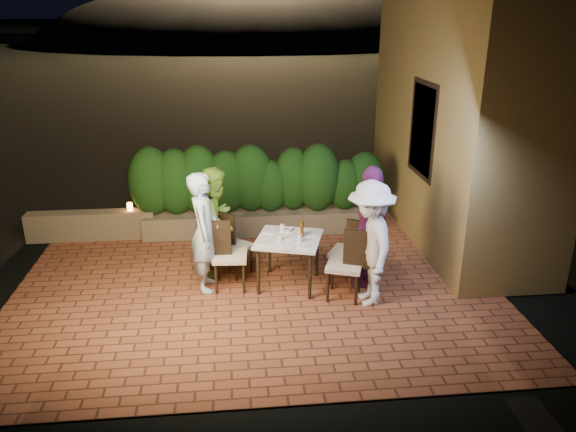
{
  "coord_description": "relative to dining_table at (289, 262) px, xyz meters",
  "views": [
    {
      "loc": [
        -0.3,
        -7.21,
        3.86
      ],
      "look_at": [
        0.48,
        0.28,
        1.05
      ],
      "focal_mm": 35.0,
      "sensor_mm": 36.0,
      "label": 1
    }
  ],
  "objects": [
    {
      "name": "ground",
      "position": [
        -0.48,
        -0.18,
        -0.4
      ],
      "size": [
        400.0,
        400.0,
        0.0
      ],
      "primitive_type": "plane",
      "color": "black",
      "rests_on": "ground"
    },
    {
      "name": "glass_se",
      "position": [
        0.18,
        0.09,
        0.43
      ],
      "size": [
        0.06,
        0.06,
        0.11
      ],
      "primitive_type": "cylinder",
      "color": "silver",
      "rests_on": "dining_table"
    },
    {
      "name": "window_pane",
      "position": [
        2.34,
        1.32,
        1.62
      ],
      "size": [
        0.08,
        1.0,
        1.4
      ],
      "primitive_type": "cube",
      "color": "black",
      "rests_on": "building_wall"
    },
    {
      "name": "diner_green",
      "position": [
        -1.03,
        0.63,
        0.45
      ],
      "size": [
        0.89,
        0.98,
        1.65
      ],
      "primitive_type": "imported",
      "rotation": [
        0.0,
        0.0,
        1.17
      ],
      "color": "#A2E146",
      "rests_on": "ground"
    },
    {
      "name": "building_wall",
      "position": [
        3.12,
        1.82,
        2.12
      ],
      "size": [
        1.6,
        5.0,
        5.0
      ],
      "primitive_type": "cube",
      "color": "#9F7F3E",
      "rests_on": "ground"
    },
    {
      "name": "plate_centre",
      "position": [
        0.01,
        0.02,
        0.38
      ],
      "size": [
        0.22,
        0.22,
        0.01
      ],
      "primitive_type": "cylinder",
      "color": "white",
      "rests_on": "dining_table"
    },
    {
      "name": "chair_right_back",
      "position": [
        0.87,
        0.02,
        0.13
      ],
      "size": [
        0.63,
        0.63,
        1.0
      ],
      "primitive_type": null,
      "rotation": [
        0.0,
        0.0,
        2.63
      ],
      "color": "black",
      "rests_on": "ground"
    },
    {
      "name": "hedge",
      "position": [
        -0.28,
        2.12,
        0.57
      ],
      "size": [
        4.0,
        0.7,
        1.1
      ],
      "primitive_type": null,
      "color": "#14380F",
      "rests_on": "planter"
    },
    {
      "name": "plate_ne",
      "position": [
        0.17,
        -0.31,
        0.38
      ],
      "size": [
        0.2,
        0.2,
        0.01
      ],
      "primitive_type": "cylinder",
      "color": "white",
      "rests_on": "dining_table"
    },
    {
      "name": "terrace_floor",
      "position": [
        -0.48,
        0.32,
        -0.45
      ],
      "size": [
        7.0,
        6.0,
        0.15
      ],
      "primitive_type": "cube",
      "color": "brown",
      "rests_on": "ground"
    },
    {
      "name": "beer_bottle",
      "position": [
        0.19,
        0.02,
        0.52
      ],
      "size": [
        0.06,
        0.06,
        0.29
      ],
      "primitive_type": null,
      "color": "#4B2E0C",
      "rests_on": "dining_table"
    },
    {
      "name": "chair_left_front",
      "position": [
        -0.85,
        0.03,
        0.14
      ],
      "size": [
        0.51,
        0.51,
        1.04
      ],
      "primitive_type": null,
      "rotation": [
        0.0,
        0.0,
        -0.06
      ],
      "color": "black",
      "rests_on": "ground"
    },
    {
      "name": "window_frame",
      "position": [
        2.33,
        1.32,
        1.62
      ],
      "size": [
        0.06,
        1.15,
        1.55
      ],
      "primitive_type": "cube",
      "color": "black",
      "rests_on": "building_wall"
    },
    {
      "name": "parapet",
      "position": [
        -3.28,
        2.12,
        -0.12
      ],
      "size": [
        2.2,
        0.3,
        0.5
      ],
      "primitive_type": "cube",
      "color": "brown",
      "rests_on": "ground"
    },
    {
      "name": "diner_white",
      "position": [
        1.04,
        -0.61,
        0.5
      ],
      "size": [
        0.67,
        1.14,
        1.75
      ],
      "primitive_type": "imported",
      "rotation": [
        0.0,
        0.0,
        -1.55
      ],
      "color": "silver",
      "rests_on": "ground"
    },
    {
      "name": "glass_nw",
      "position": [
        -0.14,
        -0.1,
        0.42
      ],
      "size": [
        0.06,
        0.06,
        0.1
      ],
      "primitive_type": "cylinder",
      "color": "silver",
      "rests_on": "dining_table"
    },
    {
      "name": "plate_front",
      "position": [
        -0.05,
        -0.35,
        0.38
      ],
      "size": [
        0.23,
        0.23,
        0.01
      ],
      "primitive_type": "cylinder",
      "color": "white",
      "rests_on": "dining_table"
    },
    {
      "name": "plate_sw",
      "position": [
        -0.24,
        0.26,
        0.38
      ],
      "size": [
        0.22,
        0.22,
        0.01
      ],
      "primitive_type": "cylinder",
      "color": "white",
      "rests_on": "dining_table"
    },
    {
      "name": "diner_blue",
      "position": [
        -1.2,
        0.04,
        0.5
      ],
      "size": [
        0.45,
        0.66,
        1.75
      ],
      "primitive_type": "imported",
      "rotation": [
        0.0,
        0.0,
        1.53
      ],
      "color": "silver",
      "rests_on": "ground"
    },
    {
      "name": "parapet_lamp",
      "position": [
        -2.58,
        2.12,
        0.2
      ],
      "size": [
        0.1,
        0.1,
        0.14
      ],
      "primitive_type": "cylinder",
      "color": "orange",
      "rests_on": "parapet"
    },
    {
      "name": "glass_ne",
      "position": [
        0.13,
        -0.17,
        0.44
      ],
      "size": [
        0.07,
        0.07,
        0.12
      ],
      "primitive_type": "cylinder",
      "color": "silver",
      "rests_on": "dining_table"
    },
    {
      "name": "plate_se",
      "position": [
        0.34,
        0.1,
        0.38
      ],
      "size": [
        0.2,
        0.2,
        0.01
      ],
      "primitive_type": "cylinder",
      "color": "white",
      "rests_on": "dining_table"
    },
    {
      "name": "glass_sw",
      "position": [
        -0.07,
        0.23,
        0.44
      ],
      "size": [
        0.07,
        0.07,
        0.12
      ],
      "primitive_type": "cylinder",
      "color": "silver",
      "rests_on": "dining_table"
    },
    {
      "name": "planter",
      "position": [
        -0.28,
        2.12,
        -0.17
      ],
      "size": [
        4.2,
        0.55,
        0.4
      ],
      "primitive_type": "cube",
      "color": "brown",
      "rests_on": "ground"
    },
    {
      "name": "diner_purple",
      "position": [
        1.18,
        -0.06,
        0.53
      ],
      "size": [
        0.96,
        1.13,
        1.81
      ],
      "primitive_type": "imported",
      "rotation": [
        0.0,
        0.0,
        -2.17
      ],
      "color": "#722666",
      "rests_on": "ground"
    },
    {
      "name": "plate_nw",
      "position": [
        -0.37,
        -0.15,
        0.38
      ],
      "size": [
        0.22,
        0.22,
        0.01
      ],
      "primitive_type": "cylinder",
      "color": "white",
      "rests_on": "dining_table"
    },
    {
      "name": "chair_right_front",
      "position": [
        0.73,
        -0.45,
        0.14
      ],
      "size": [
        0.61,
        0.61,
        1.03
      ],
      "primitive_type": null,
      "rotation": [
        0.0,
        0.0,
        2.8
      ],
      "color": "black",
      "rests_on": "ground"
    },
    {
      "name": "hill",
      "position": [
        1.52,
        59.82,
        -4.38
      ],
      "size": [
        52.0,
        40.0,
        22.0
      ],
      "primitive_type": "ellipsoid",
      "color": "black",
      "rests_on": "ground"
    },
    {
      "name": "dining_table",
      "position": [
        0.0,
        0.0,
        0.0
      ],
      "size": [
        1.11,
        1.11,
        0.75
      ],
      "primitive_type": null,
      "rotation": [
        0.0,
        0.0,
        -0.29
      ],
      "color": "white",
      "rests_on": "ground"
    },
    {
      "name": "bowl",
      "position": [
        -0.0,
        0.28,
        0.4
      ],
      "size": [
        0.22,
        0.22,
        0.04
      ],
      "primitive_type": "imported",
      "rotation": [
        0.0,
        0.0,
        -0.51
      ],
      "color": "white",
      "rests_on": "dining_table"
    },
    {
      "name": "chair_left_back",
      "position": [
        -0.79,
        0.46,
        0.1
      ],
      "size": [
        0.62,
        0.62,
        0.96
      ],
      "primitive_type": null,
      "rotation": [
        0.0,
        0.0,
        -0.72
      ],
      "color": "black",
      "rests_on": "ground"
    }
  ]
}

